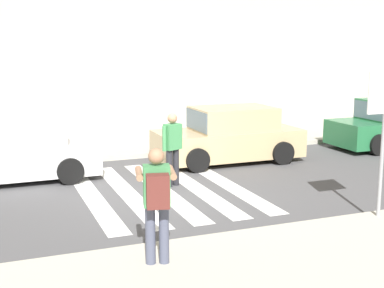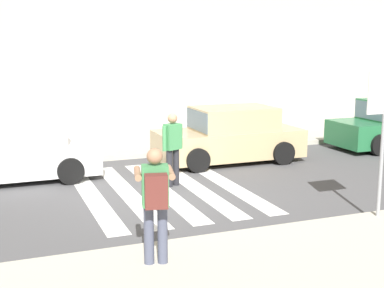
{
  "view_description": "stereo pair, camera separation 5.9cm",
  "coord_description": "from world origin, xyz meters",
  "px_view_note": "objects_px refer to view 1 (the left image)",
  "views": [
    {
      "loc": [
        -3.66,
        -11.11,
        3.35
      ],
      "look_at": [
        0.6,
        -0.2,
        1.1
      ],
      "focal_mm": 50.0,
      "sensor_mm": 36.0,
      "label": 1
    },
    {
      "loc": [
        -3.6,
        -11.14,
        3.35
      ],
      "look_at": [
        0.6,
        -0.2,
        1.1
      ],
      "focal_mm": 50.0,
      "sensor_mm": 36.0,
      "label": 2
    }
  ],
  "objects_px": {
    "photographer_with_backpack": "(157,196)",
    "pedestrian_crossing": "(172,145)",
    "stop_sign": "(384,112)",
    "parked_car_white": "(13,151)",
    "parked_car_tan": "(229,136)"
  },
  "relations": [
    {
      "from": "pedestrian_crossing",
      "to": "parked_car_tan",
      "type": "height_order",
      "value": "pedestrian_crossing"
    },
    {
      "from": "photographer_with_backpack",
      "to": "parked_car_white",
      "type": "distance_m",
      "value": 6.58
    },
    {
      "from": "parked_car_tan",
      "to": "photographer_with_backpack",
      "type": "bearing_deg",
      "value": -123.17
    },
    {
      "from": "photographer_with_backpack",
      "to": "parked_car_tan",
      "type": "relative_size",
      "value": 0.42
    },
    {
      "from": "stop_sign",
      "to": "pedestrian_crossing",
      "type": "distance_m",
      "value": 4.87
    },
    {
      "from": "pedestrian_crossing",
      "to": "parked_car_white",
      "type": "height_order",
      "value": "pedestrian_crossing"
    },
    {
      "from": "stop_sign",
      "to": "photographer_with_backpack",
      "type": "bearing_deg",
      "value": -172.3
    },
    {
      "from": "photographer_with_backpack",
      "to": "pedestrian_crossing",
      "type": "bearing_deg",
      "value": 68.09
    },
    {
      "from": "stop_sign",
      "to": "pedestrian_crossing",
      "type": "relative_size",
      "value": 1.56
    },
    {
      "from": "parked_car_white",
      "to": "photographer_with_backpack",
      "type": "bearing_deg",
      "value": -75.44
    },
    {
      "from": "pedestrian_crossing",
      "to": "stop_sign",
      "type": "bearing_deg",
      "value": -54.96
    },
    {
      "from": "stop_sign",
      "to": "photographer_with_backpack",
      "type": "relative_size",
      "value": 1.56
    },
    {
      "from": "stop_sign",
      "to": "parked_car_tan",
      "type": "relative_size",
      "value": 0.66
    },
    {
      "from": "parked_car_white",
      "to": "parked_car_tan",
      "type": "relative_size",
      "value": 1.0
    },
    {
      "from": "stop_sign",
      "to": "photographer_with_backpack",
      "type": "distance_m",
      "value": 4.66
    }
  ]
}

